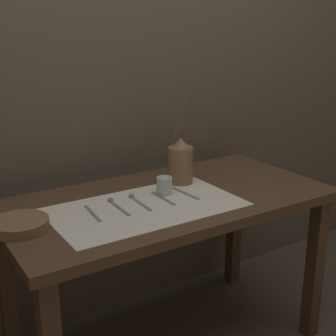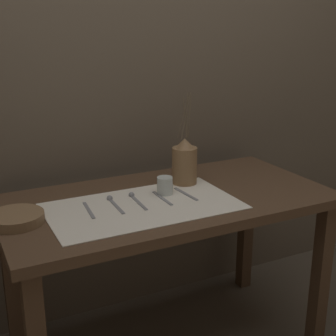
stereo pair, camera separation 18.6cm
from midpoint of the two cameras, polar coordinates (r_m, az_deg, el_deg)
stone_wall_back at (r=2.19m, az=-9.02°, el=11.99°), size 7.00×0.06×2.40m
wooden_table at (r=1.94m, az=-2.82°, el=-6.20°), size 1.33×0.67×0.72m
linen_cloth at (r=1.79m, az=-5.65°, el=-4.80°), size 0.73×0.41×0.00m
pitcher_with_flowers at (r=2.02m, az=-1.09°, el=0.66°), size 0.11×0.11×0.40m
wooden_bowl at (r=1.70m, az=-20.64°, el=-6.59°), size 0.20×0.20×0.04m
glass_tumbler_near at (r=1.91m, az=-3.17°, el=-2.18°), size 0.06×0.06×0.07m
fork_inner at (r=1.76m, az=-12.22°, el=-5.47°), size 0.03×0.17×0.00m
spoon_outer at (r=1.83m, az=-9.56°, el=-4.31°), size 0.02×0.18×0.02m
spoon_inner at (r=1.86m, az=-6.92°, el=-3.81°), size 0.03×0.18×0.02m
fork_outer at (r=1.86m, az=-3.45°, el=-3.76°), size 0.01×0.17×0.00m
knife_center at (r=1.91m, az=-0.65°, el=-3.15°), size 0.02×0.17×0.00m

